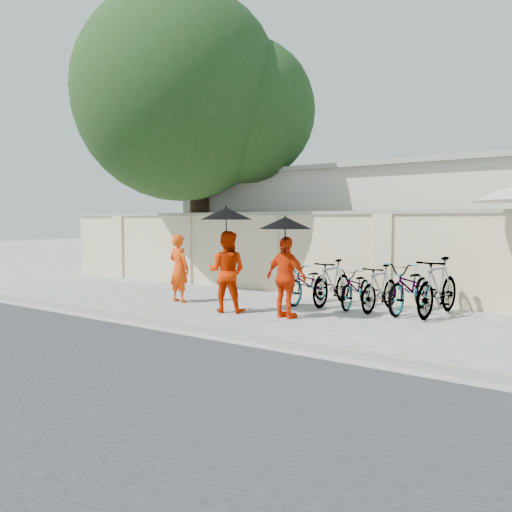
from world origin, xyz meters
The scene contains 16 objects.
ground centered at (0.00, 0.00, 0.00)m, with size 80.00×80.00×0.00m, color #B7B4AF.
kerb centered at (0.00, -1.70, 0.06)m, with size 40.00×0.16×0.12m, color gray.
compound_wall centered at (1.00, 3.20, 1.00)m, with size 20.00×0.30×2.00m, color beige.
building_behind centered at (2.00, 7.00, 1.60)m, with size 14.00×6.00×3.20m, color beige.
shade_tree centered at (-3.66, 2.97, 5.10)m, with size 6.70×6.20×8.20m.
monk_left centered at (-1.79, 0.41, 0.77)m, with size 0.56×0.37×1.54m, color #FB4408.
monk_center centered at (-0.13, 0.07, 0.82)m, with size 0.80×0.62×1.64m, color red.
parasol_center centered at (-0.08, -0.01, 1.99)m, with size 1.05×1.05×1.18m.
monk_right centered at (1.20, 0.18, 0.78)m, with size 0.91×0.38×1.55m, color red.
parasol_right centered at (1.22, 0.10, 1.81)m, with size 0.99×0.99×1.04m.
bike_0 centered at (0.72, 1.94, 0.45)m, with size 0.60×1.72×0.90m, color gray.
bike_1 centered at (1.28, 1.99, 0.50)m, with size 0.47×1.66×1.00m, color gray.
bike_2 centered at (1.83, 2.02, 0.43)m, with size 0.57×1.63×0.86m, color gray.
bike_3 centered at (2.39, 1.90, 0.48)m, with size 0.45×1.58×0.95m, color gray.
bike_4 centered at (2.95, 2.12, 0.51)m, with size 0.68×1.95×1.03m, color gray.
bike_5 centered at (3.51, 2.03, 0.57)m, with size 0.54×1.90×1.14m, color gray.
Camera 1 is at (6.08, -7.83, 1.84)m, focal length 35.00 mm.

